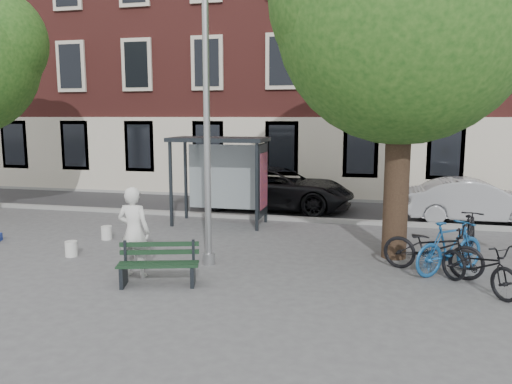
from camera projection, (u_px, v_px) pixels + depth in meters
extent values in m
plane|color=#4C4C4F|center=(209.00, 264.00, 11.03)|extent=(90.00, 90.00, 0.00)
cube|color=#28282B|center=(272.00, 208.00, 17.77)|extent=(40.00, 4.00, 0.01)
cube|color=gray|center=(259.00, 217.00, 15.84)|extent=(40.00, 0.25, 0.12)
cube|color=gray|center=(282.00, 197.00, 19.69)|extent=(40.00, 0.25, 0.12)
cube|color=maroon|center=(299.00, 32.00, 22.49)|extent=(30.00, 8.00, 14.00)
cylinder|color=#9EA0A3|center=(207.00, 128.00, 10.58)|extent=(0.14, 0.14, 6.00)
cylinder|color=#9EA0A3|center=(209.00, 259.00, 11.02)|extent=(0.28, 0.28, 0.24)
cylinder|color=black|center=(396.00, 185.00, 11.32)|extent=(0.56, 0.56, 3.40)
sphere|color=#1B4815|center=(404.00, 15.00, 10.76)|extent=(5.60, 5.60, 5.60)
cube|color=#1E2328|center=(171.00, 185.00, 14.64)|extent=(0.08, 0.08, 2.50)
cube|color=#1E2328|center=(257.00, 187.00, 14.05)|extent=(0.08, 0.08, 2.50)
cube|color=#1E2328|center=(186.00, 180.00, 15.79)|extent=(0.08, 0.08, 2.50)
cube|color=#1E2328|center=(266.00, 182.00, 15.20)|extent=(0.08, 0.08, 2.50)
cube|color=#1E2328|center=(219.00, 139.00, 14.72)|extent=(2.85, 1.45, 0.12)
cube|color=#8C999E|center=(225.00, 177.00, 15.48)|extent=(2.34, 0.04, 2.00)
cube|color=#1E2328|center=(262.00, 180.00, 14.61)|extent=(0.12, 1.14, 2.12)
cube|color=#D84C19|center=(264.00, 180.00, 14.59)|extent=(0.02, 0.90, 1.62)
imported|color=silver|center=(134.00, 232.00, 10.07)|extent=(0.68, 0.44, 1.85)
cube|color=#1E2328|center=(124.00, 276.00, 9.59)|extent=(0.20, 0.49, 0.40)
cube|color=#1E2328|center=(193.00, 275.00, 9.65)|extent=(0.20, 0.49, 0.40)
cube|color=#15301C|center=(157.00, 267.00, 9.43)|extent=(1.52, 0.53, 0.04)
cube|color=#15301C|center=(158.00, 264.00, 9.59)|extent=(1.52, 0.53, 0.04)
cube|color=#15301C|center=(159.00, 262.00, 9.74)|extent=(1.52, 0.53, 0.04)
cube|color=#15301C|center=(160.00, 252.00, 9.80)|extent=(1.50, 0.47, 0.09)
cube|color=#15301C|center=(159.00, 244.00, 9.78)|extent=(1.50, 0.47, 0.09)
imported|color=black|center=(432.00, 248.00, 10.28)|extent=(2.18, 1.45, 1.08)
imported|color=#194F8A|center=(450.00, 247.00, 10.27)|extent=(1.77, 1.62, 1.13)
imported|color=black|center=(479.00, 265.00, 9.30)|extent=(1.60, 1.89, 0.97)
imported|color=black|center=(469.00, 235.00, 11.54)|extent=(0.99, 1.80, 1.04)
imported|color=black|center=(277.00, 188.00, 17.47)|extent=(5.48, 2.84, 1.48)
imported|color=#9FA1A6|center=(475.00, 201.00, 15.23)|extent=(4.14, 1.58, 1.35)
cylinder|color=silver|center=(71.00, 249.00, 11.62)|extent=(0.33, 0.33, 0.36)
cylinder|color=silver|center=(107.00, 233.00, 13.21)|extent=(0.33, 0.33, 0.36)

